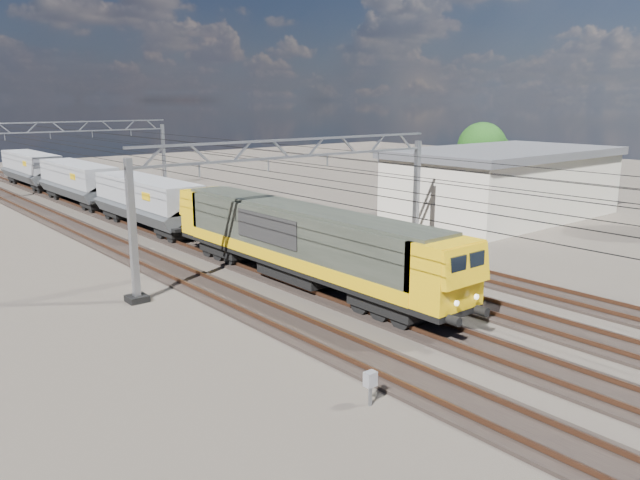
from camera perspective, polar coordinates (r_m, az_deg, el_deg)
ground at (r=31.78m, az=2.57°, el=-3.96°), size 160.00×160.00×0.00m
track_outer_west at (r=28.25m, az=-6.53°, el=-6.02°), size 2.60×140.00×0.30m
track_loco at (r=30.50m, az=-0.22°, el=-4.52°), size 2.60×140.00×0.30m
track_inner_east at (r=33.08m, az=5.14°, el=-3.20°), size 2.60×140.00×0.30m
track_outer_east at (r=35.93m, az=9.68°, el=-2.05°), size 2.60×140.00×0.30m
catenary_gantry_mid at (r=33.92m, az=-1.92°, el=3.87°), size 19.90×0.90×7.11m
catenary_gantry_far at (r=65.99m, az=-21.62°, el=7.28°), size 19.90×0.90×7.11m
overhead_wires at (r=36.91m, az=-5.78°, el=7.41°), size 12.03×140.00×0.53m
locomotive at (r=30.96m, az=-1.84°, el=0.05°), size 2.76×21.10×3.62m
hopper_wagon_lead at (r=46.02m, az=-15.52°, el=3.63°), size 3.38×13.00×3.25m
hopper_wagon_mid at (r=59.17m, az=-21.25°, el=5.15°), size 3.38×13.00×3.25m
hopper_wagon_third at (r=72.71m, az=-24.89°, el=6.08°), size 3.38×13.00×3.25m
trackside_cabinet at (r=19.31m, az=4.62°, el=-12.67°), size 0.37×0.28×1.11m
industrial_shed at (r=51.58m, az=16.42°, el=5.06°), size 18.60×10.60×5.40m
tree_far at (r=62.63m, az=14.91°, el=8.04°), size 5.24×4.84×7.07m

